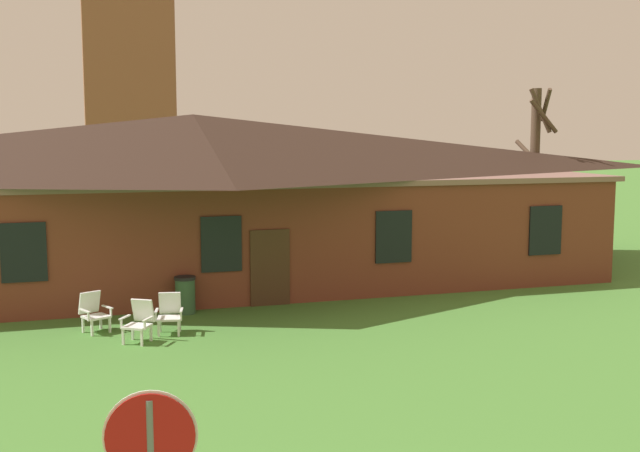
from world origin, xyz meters
The scene contains 7 objects.
brick_building centered at (0.00, 20.05, 2.69)m, with size 25.81×10.40×5.29m.
dome_tower centered at (-0.78, 40.44, 9.38)m, with size 5.18×5.18×20.41m.
lawn_chair_by_porch centered at (-3.36, 13.48, 0.50)m, with size 0.81×0.85×0.96m.
lawn_chair_near_door centered at (-2.38, 12.25, 0.50)m, with size 0.84×0.86×0.96m.
lawn_chair_left_end centered at (-1.64, 12.83, 0.50)m, with size 0.72×0.76×0.96m.
bare_tree_beside_building centered at (12.92, 20.45, 3.49)m, with size 1.28×1.05×6.34m.
trash_bin centered at (-1.02, 14.75, 0.50)m, with size 0.56×0.56×0.98m.
Camera 1 is at (-3.55, -5.67, 4.79)m, focal length 44.22 mm.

